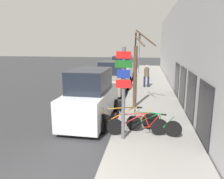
{
  "coord_description": "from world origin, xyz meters",
  "views": [
    {
      "loc": [
        2.23,
        -4.19,
        3.55
      ],
      "look_at": [
        0.51,
        6.6,
        1.21
      ],
      "focal_mm": 35.0,
      "sensor_mm": 36.0,
      "label": 1
    }
  ],
  "objects": [
    {
      "name": "pedestrian_near",
      "position": [
        2.24,
        12.94,
        1.15
      ],
      "size": [
        0.45,
        0.38,
        1.73
      ],
      "rotation": [
        0.0,
        0.0,
        3.09
      ],
      "color": "#1E2338",
      "rests_on": "sidewalk_curb"
    },
    {
      "name": "building_facade",
      "position": [
        4.35,
        13.92,
        3.23
      ],
      "size": [
        0.23,
        32.0,
        6.5
      ],
      "color": "#BCBCC1",
      "rests_on": "ground"
    },
    {
      "name": "parked_car_2",
      "position": [
        -0.03,
        16.51,
        1.07
      ],
      "size": [
        2.08,
        4.76,
        2.37
      ],
      "rotation": [
        0.0,
        0.0,
        -0.04
      ],
      "color": "#B2B7BC",
      "rests_on": "ground"
    },
    {
      "name": "bicycle_1",
      "position": [
        2.54,
        3.76,
        0.52
      ],
      "size": [
        2.08,
        0.62,
        0.86
      ],
      "rotation": [
        0.0,
        0.0,
        1.34
      ],
      "color": "black",
      "rests_on": "sidewalk_curb"
    },
    {
      "name": "sidewalk_curb",
      "position": [
        2.6,
        14.0,
        0.07
      ],
      "size": [
        3.2,
        32.0,
        0.15
      ],
      "color": "gray",
      "rests_on": "ground"
    },
    {
      "name": "traffic_light",
      "position": [
        1.35,
        20.65,
        3.03
      ],
      "size": [
        0.2,
        0.3,
        4.5
      ],
      "color": "#595B60",
      "rests_on": "sidewalk_curb"
    },
    {
      "name": "bicycle_2",
      "position": [
        1.54,
        3.97,
        0.56
      ],
      "size": [
        2.54,
        0.73,
        0.97
      ],
      "rotation": [
        0.0,
        0.0,
        1.81
      ],
      "color": "black",
      "rests_on": "sidewalk_curb"
    },
    {
      "name": "signpost",
      "position": [
        1.46,
        3.14,
        1.94
      ],
      "size": [
        0.58,
        0.15,
        3.28
      ],
      "color": "#595B60",
      "rests_on": "sidewalk_curb"
    },
    {
      "name": "bicycle_0",
      "position": [
        1.96,
        3.53,
        0.53
      ],
      "size": [
        2.27,
        0.5,
        0.88
      ],
      "rotation": [
        0.0,
        0.0,
        1.72
      ],
      "color": "black",
      "rests_on": "sidewalk_curb"
    },
    {
      "name": "ground_plane",
      "position": [
        0.0,
        11.2,
        0.0
      ],
      "size": [
        80.0,
        80.0,
        0.0
      ],
      "primitive_type": "plane",
      "color": "#333335"
    },
    {
      "name": "street_tree",
      "position": [
        1.67,
        7.35,
        2.06
      ],
      "size": [
        1.17,
        1.69,
        4.07
      ],
      "color": "#4C3828",
      "rests_on": "sidewalk_curb"
    },
    {
      "name": "parked_car_1",
      "position": [
        -0.14,
        11.18,
        1.04
      ],
      "size": [
        2.22,
        4.21,
        2.29
      ],
      "rotation": [
        0.0,
        0.0,
        -0.06
      ],
      "color": "gray",
      "rests_on": "ground"
    },
    {
      "name": "parked_car_0",
      "position": [
        -0.27,
        5.33,
        1.08
      ],
      "size": [
        2.05,
        4.73,
        2.4
      ],
      "rotation": [
        0.0,
        0.0,
        -0.02
      ],
      "color": "silver",
      "rests_on": "ground"
    }
  ]
}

